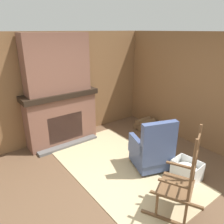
{
  "coord_description": "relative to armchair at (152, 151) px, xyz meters",
  "views": [
    {
      "loc": [
        2.17,
        -1.82,
        2.45
      ],
      "look_at": [
        -1.08,
        0.64,
        0.9
      ],
      "focal_mm": 35.0,
      "sensor_mm": 36.0,
      "label": 1
    }
  ],
  "objects": [
    {
      "name": "ground_plane",
      "position": [
        0.16,
        -0.85,
        -0.37
      ],
      "size": [
        14.0,
        14.0,
        0.0
      ],
      "primitive_type": "plane",
      "color": "brown"
    },
    {
      "name": "laundry_basket",
      "position": [
        0.58,
        0.28,
        -0.2
      ],
      "size": [
        0.49,
        0.38,
        0.33
      ],
      "rotation": [
        0.0,
        0.0,
        0.08
      ],
      "color": "white",
      "rests_on": "ground"
    },
    {
      "name": "wood_panel_wall_left",
      "position": [
        -2.22,
        -0.85,
        0.84
      ],
      "size": [
        0.06,
        5.3,
        2.42
      ],
      "color": "brown",
      "rests_on": "ground"
    },
    {
      "name": "rocking_chair",
      "position": [
        0.96,
        -0.5,
        0.07
      ],
      "size": [
        0.93,
        0.78,
        1.31
      ],
      "rotation": [
        0.0,
        0.0,
        3.6
      ],
      "color": "brown",
      "rests_on": "ground"
    },
    {
      "name": "fireplace_hearth",
      "position": [
        -1.96,
        -0.85,
        0.23
      ],
      "size": [
        0.64,
        1.65,
        1.19
      ],
      "color": "brown",
      "rests_on": "ground"
    },
    {
      "name": "chimney_breast",
      "position": [
        -1.97,
        -0.85,
        1.43
      ],
      "size": [
        0.38,
        1.36,
        1.21
      ],
      "color": "brown",
      "rests_on": "fireplace_hearth"
    },
    {
      "name": "area_rug",
      "position": [
        -0.34,
        -0.45,
        -0.36
      ],
      "size": [
        3.02,
        1.68,
        0.01
      ],
      "color": "tan",
      "rests_on": "ground"
    },
    {
      "name": "wood_panel_wall_back",
      "position": [
        0.19,
        1.52,
        0.85
      ],
      "size": [
        5.3,
        0.09,
        2.42
      ],
      "color": "brown",
      "rests_on": "ground"
    },
    {
      "name": "armchair",
      "position": [
        0.0,
        0.0,
        0.0
      ],
      "size": [
        0.82,
        0.81,
        1.02
      ],
      "rotation": [
        0.0,
        0.0,
        2.81
      ],
      "color": "#3D4C75",
      "rests_on": "ground"
    },
    {
      "name": "oil_lamp_vase",
      "position": [
        -2.02,
        -1.27,
        0.9
      ],
      "size": [
        0.12,
        0.12,
        0.23
      ],
      "color": "silver",
      "rests_on": "fireplace_hearth"
    },
    {
      "name": "firewood_stack",
      "position": [
        -1.28,
        1.13,
        -0.24
      ],
      "size": [
        0.48,
        0.44,
        0.29
      ],
      "rotation": [
        0.0,
        0.0,
        -0.02
      ],
      "color": "brown",
      "rests_on": "ground"
    },
    {
      "name": "storage_case",
      "position": [
        -2.02,
        -0.47,
        0.89
      ],
      "size": [
        0.15,
        0.23,
        0.14
      ],
      "color": "black",
      "rests_on": "fireplace_hearth"
    },
    {
      "name": "decorative_plate_on_mantel",
      "position": [
        -2.04,
        -0.87,
        0.96
      ],
      "size": [
        0.07,
        0.27,
        0.27
      ],
      "color": "red",
      "rests_on": "fireplace_hearth"
    }
  ]
}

